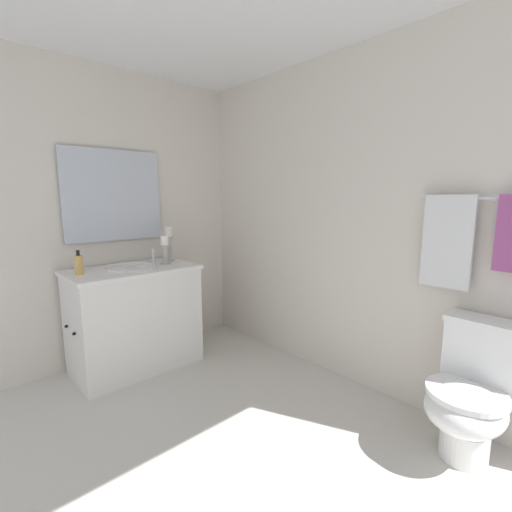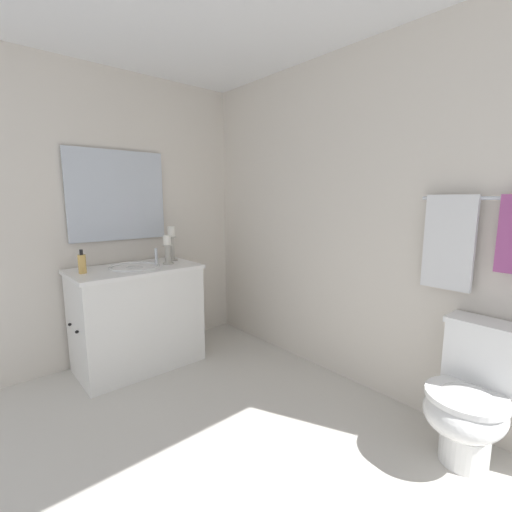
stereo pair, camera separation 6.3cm
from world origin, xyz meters
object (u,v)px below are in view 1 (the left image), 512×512
(towel_bar, at_px, (487,198))
(candle_holder_short, at_px, (165,249))
(sink_basin, at_px, (132,273))
(vanity_cabinet, at_px, (135,318))
(soap_bottle, at_px, (79,264))
(toilet, at_px, (470,395))
(towel_near_vanity, at_px, (447,242))
(mirror, at_px, (114,196))
(candle_holder_tall, at_px, (169,243))

(towel_bar, bearing_deg, candle_holder_short, -158.78)
(sink_basin, distance_m, towel_bar, 2.48)
(towel_bar, bearing_deg, vanity_cabinet, -153.00)
(soap_bottle, distance_m, toilet, 2.64)
(towel_near_vanity, bearing_deg, mirror, -154.48)
(toilet, bearing_deg, towel_near_vanity, 140.69)
(toilet, relative_size, towel_near_vanity, 1.37)
(toilet, height_order, towel_bar, towel_bar)
(vanity_cabinet, distance_m, candle_holder_short, 0.62)
(vanity_cabinet, bearing_deg, mirror, 179.99)
(soap_bottle, xyz_separation_m, towel_bar, (2.17, 1.48, 0.48))
(candle_holder_tall, relative_size, toilet, 0.41)
(towel_bar, bearing_deg, sink_basin, -153.02)
(soap_bottle, bearing_deg, sink_basin, 85.57)
(sink_basin, relative_size, towel_bar, 0.58)
(candle_holder_short, height_order, towel_bar, towel_bar)
(vanity_cabinet, height_order, candle_holder_short, candle_holder_short)
(candle_holder_tall, xyz_separation_m, towel_bar, (2.22, 0.72, 0.39))
(towel_near_vanity, bearing_deg, towel_bar, 5.92)
(towel_bar, bearing_deg, candle_holder_tall, -162.11)
(vanity_cabinet, height_order, sink_basin, sink_basin)
(towel_near_vanity, bearing_deg, vanity_cabinet, -151.40)
(candle_holder_short, relative_size, towel_near_vanity, 0.45)
(mirror, distance_m, toilet, 2.85)
(mirror, relative_size, towel_near_vanity, 1.48)
(vanity_cabinet, relative_size, mirror, 1.22)
(mirror, relative_size, soap_bottle, 4.52)
(towel_near_vanity, bearing_deg, sink_basin, -151.42)
(candle_holder_tall, bearing_deg, towel_near_vanity, 18.84)
(vanity_cabinet, bearing_deg, candle_holder_short, 81.66)
(sink_basin, bearing_deg, mirror, -179.80)
(vanity_cabinet, xyz_separation_m, toilet, (2.22, 0.87, -0.06))
(mirror, xyz_separation_m, towel_near_vanity, (2.25, 1.07, -0.27))
(sink_basin, xyz_separation_m, toilet, (2.22, 0.87, -0.44))
(candle_holder_tall, distance_m, toilet, 2.43)
(candle_holder_tall, bearing_deg, mirror, -118.79)
(mirror, relative_size, candle_holder_short, 3.33)
(soap_bottle, height_order, towel_bar, towel_bar)
(candle_holder_tall, bearing_deg, vanity_cabinet, -79.10)
(towel_near_vanity, bearing_deg, candle_holder_short, -157.52)
(mirror, relative_size, towel_bar, 1.17)
(vanity_cabinet, distance_m, mirror, 1.03)
(sink_basin, bearing_deg, toilet, 21.39)
(mirror, distance_m, candle_holder_tall, 0.60)
(soap_bottle, bearing_deg, candle_holder_tall, 93.22)
(sink_basin, distance_m, candle_holder_tall, 0.43)
(towel_bar, bearing_deg, soap_bottle, -145.81)
(sink_basin, relative_size, towel_near_vanity, 0.73)
(vanity_cabinet, xyz_separation_m, soap_bottle, (-0.03, -0.38, 0.50))
(candle_holder_tall, bearing_deg, soap_bottle, -86.78)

